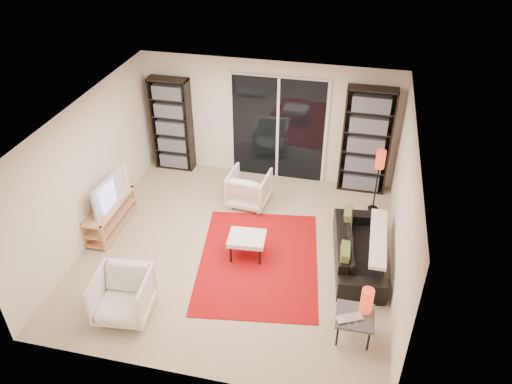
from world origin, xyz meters
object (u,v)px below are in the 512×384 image
at_px(bookshelf_left, 172,125).
at_px(armchair_front, 123,295).
at_px(sofa, 359,249).
at_px(armchair_back, 249,188).
at_px(tv_stand, 110,215).
at_px(floor_lamp, 379,166).
at_px(ottoman, 247,239).
at_px(side_table, 355,317).
at_px(bookshelf_right, 366,141).

xyz_separation_m(bookshelf_left, armchair_front, (0.74, -4.04, -0.62)).
height_order(sofa, armchair_back, armchair_back).
xyz_separation_m(tv_stand, floor_lamp, (4.49, 1.59, 0.66)).
distance_m(sofa, armchair_front, 3.66).
distance_m(tv_stand, armchair_front, 2.12).
bearing_deg(tv_stand, armchair_front, -58.34).
xyz_separation_m(sofa, ottoman, (-1.77, -0.23, 0.07)).
bearing_deg(armchair_front, bookshelf_left, 94.58).
distance_m(tv_stand, side_table, 4.56).
xyz_separation_m(bookshelf_right, sofa, (0.07, -2.21, -0.78)).
bearing_deg(bookshelf_left, sofa, -29.49).
xyz_separation_m(bookshelf_right, side_table, (0.09, -3.73, -0.69)).
bearing_deg(armchair_back, floor_lamp, -167.01).
xyz_separation_m(bookshelf_left, bookshelf_right, (3.85, -0.00, 0.07)).
bearing_deg(ottoman, armchair_front, -131.32).
xyz_separation_m(side_table, floor_lamp, (0.18, 3.08, 0.57)).
bearing_deg(side_table, bookshelf_left, 136.52).
bearing_deg(bookshelf_right, bookshelf_left, 180.00).
bearing_deg(ottoman, armchair_back, 102.12).
bearing_deg(tv_stand, floor_lamp, 19.46).
bearing_deg(floor_lamp, sofa, -97.46).
bearing_deg(tv_stand, armchair_back, 30.10).
relative_size(bookshelf_right, sofa, 1.12).
xyz_separation_m(bookshelf_right, tv_stand, (-4.22, -2.24, -0.79)).
bearing_deg(ottoman, bookshelf_left, 131.23).
bearing_deg(sofa, ottoman, 90.51).
distance_m(bookshelf_right, floor_lamp, 0.72).
distance_m(bookshelf_left, armchair_front, 4.15).
height_order(bookshelf_right, sofa, bookshelf_right).
height_order(armchair_back, ottoman, armchair_back).
xyz_separation_m(armchair_back, armchair_front, (-1.08, -3.07, 0.02)).
bearing_deg(bookshelf_left, armchair_front, -79.60).
relative_size(armchair_back, ottoman, 1.18).
xyz_separation_m(armchair_back, ottoman, (0.32, -1.48, 0.01)).
distance_m(tv_stand, armchair_back, 2.54).
distance_m(sofa, armchair_back, 2.43).
height_order(sofa, side_table, sofa).
relative_size(bookshelf_left, tv_stand, 1.50).
height_order(tv_stand, side_table, tv_stand).
distance_m(tv_stand, ottoman, 2.52).
height_order(sofa, ottoman, sofa).
bearing_deg(floor_lamp, armchair_back, -172.20).
xyz_separation_m(bookshelf_left, ottoman, (2.14, -2.45, -0.63)).
relative_size(armchair_back, armchair_front, 0.94).
distance_m(armchair_front, ottoman, 2.12).
bearing_deg(side_table, ottoman, 144.31).
bearing_deg(bookshelf_right, side_table, -88.65).
xyz_separation_m(bookshelf_left, side_table, (3.94, -3.73, -0.62)).
bearing_deg(bookshelf_left, floor_lamp, -9.03).
bearing_deg(armchair_back, armchair_front, 75.74).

